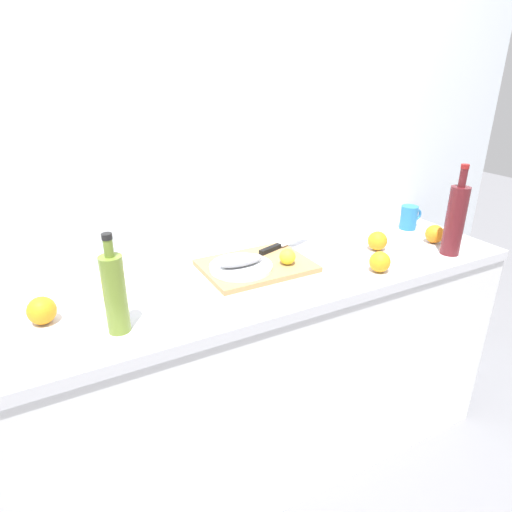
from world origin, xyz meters
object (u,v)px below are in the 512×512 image
Objects in this scene: white_plate at (241,267)px; lemon_0 at (287,257)px; wine_bottle at (455,219)px; fish_fillet at (241,260)px; olive_oil_bottle at (115,293)px; cutting_board at (256,266)px; coffee_mug_0 at (409,217)px; orange_0 at (380,262)px; chef_knife at (279,246)px.

lemon_0 is (0.17, -0.04, 0.02)m from white_plate.
fish_fillet is at bearing 164.53° from wine_bottle.
wine_bottle is at bearing -2.40° from olive_oil_bottle.
cutting_board is 0.59m from olive_oil_bottle.
white_plate reaches higher than cutting_board.
orange_0 is at bearing -146.61° from coffee_mug_0.
white_plate is 0.03m from fish_fillet.
chef_knife is at bearing 25.77° from fish_fillet.
olive_oil_bottle reaches higher than coffee_mug_0.
orange_0 is (0.46, -0.22, 0.01)m from white_plate.
orange_0 is (-0.45, -0.30, -0.02)m from coffee_mug_0.
white_plate is 0.91m from coffee_mug_0.
chef_knife reaches higher than white_plate.
chef_knife is at bearing 150.60° from wine_bottle.
white_plate is 0.25m from chef_knife.
white_plate is at bearing 165.51° from lemon_0.
olive_oil_bottle is at bearing 177.60° from wine_bottle.
white_plate is 1.33× the size of fish_fillet.
cutting_board is 3.44× the size of coffee_mug_0.
chef_knife is (0.23, 0.11, -0.02)m from fish_fillet.
lemon_0 is at bearing -171.09° from coffee_mug_0.
fish_fillet is 1.48× the size of coffee_mug_0.
fish_fillet is 0.87m from wine_bottle.
chef_knife is 0.68m from coffee_mug_0.
lemon_0 is 0.66m from olive_oil_bottle.
olive_oil_bottle is (-0.65, -0.13, 0.07)m from lemon_0.
white_plate is at bearing 20.17° from olive_oil_bottle.
wine_bottle is at bearing -17.95° from cutting_board.
olive_oil_bottle is 0.94m from orange_0.
fish_fillet is (0.00, -0.00, 0.03)m from white_plate.
chef_knife is 3.66× the size of orange_0.
wine_bottle is at bearing -15.47° from fish_fillet.
white_plate is 1.98× the size of coffee_mug_0.
orange_0 is (-0.37, 0.01, -0.11)m from wine_bottle.
coffee_mug_0 is (0.08, 0.30, -0.09)m from wine_bottle.
fish_fillet is at bearing -172.34° from chef_knife.
olive_oil_bottle reaches higher than fish_fillet.
fish_fillet reaches higher than chef_knife.
olive_oil_bottle is 1.31m from wine_bottle.
chef_knife is (0.16, 0.09, 0.02)m from cutting_board.
cutting_board is 0.18m from chef_knife.
white_plate is 0.81× the size of chef_knife.
coffee_mug_0 reaches higher than fish_fillet.
olive_oil_bottle reaches higher than lemon_0.
lemon_0 is at bearing -31.03° from cutting_board.
coffee_mug_0 is (0.91, 0.07, 0.00)m from fish_fillet.
coffee_mug_0 is at bearing 3.76° from cutting_board.
olive_oil_bottle reaches higher than white_plate.
wine_bottle reaches higher than chef_knife.
orange_0 reaches higher than chef_knife.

